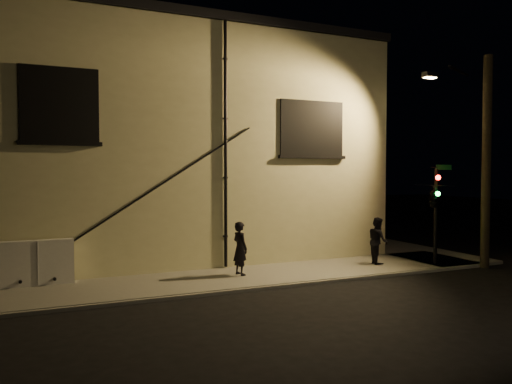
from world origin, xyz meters
name	(u,v)px	position (x,y,z in m)	size (l,w,h in m)	color
ground	(315,284)	(0.00, 0.00, 0.00)	(90.00, 90.00, 0.00)	black
sidewalk	(285,257)	(1.22, 4.39, 0.06)	(21.00, 16.00, 0.12)	slate
building	(151,149)	(-3.00, 8.99, 4.40)	(16.20, 12.23, 8.80)	beige
utility_cabinet	(37,263)	(-7.69, 2.70, 0.77)	(1.98, 0.33, 1.31)	silver
pedestrian_a	(240,248)	(-1.80, 1.64, 0.97)	(0.62, 0.41, 1.70)	black
pedestrian_b	(378,240)	(3.45, 1.45, 0.95)	(0.81, 0.63, 1.66)	black
traffic_signal	(434,197)	(5.12, 0.51, 2.50)	(1.19, 2.06, 3.53)	black
streetlamp_pole	(483,156)	(6.75, -0.14, 3.95)	(2.03, 1.40, 7.48)	black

